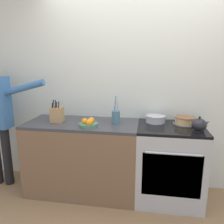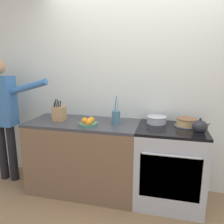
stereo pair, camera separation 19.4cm
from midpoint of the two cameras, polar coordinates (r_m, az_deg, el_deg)
The scene contains 10 objects.
ground_plane at distance 2.68m, azimuth 4.49°, elevation -24.45°, with size 16.00×16.00×0.00m, color #93704C.
wall_back at distance 2.80m, azimuth 6.10°, elevation 6.18°, with size 8.00×0.04×2.60m.
counter_cabinet at distance 2.84m, azimuth -9.58°, elevation -11.58°, with size 1.36×0.63×0.91m.
stove_range at distance 2.71m, azimuth 12.61°, elevation -12.98°, with size 0.75×0.66×0.91m.
layer_cake at distance 2.65m, azimuth 16.51°, elevation -2.28°, with size 0.27×0.27×0.09m.
tea_kettle at distance 2.45m, azimuth 19.77°, elevation -3.18°, with size 0.19×0.16×0.16m.
mixing_bowl at distance 2.67m, azimuth 9.26°, elevation -1.79°, with size 0.24×0.24×0.09m.
knife_block at distance 2.76m, azimuth -16.09°, elevation -0.63°, with size 0.14×0.14×0.28m.
utensil_crock at distance 2.57m, azimuth -1.13°, elevation -1.31°, with size 0.10×0.10×0.33m.
fruit_bowl at distance 2.50m, azimuth -8.36°, elevation -2.93°, with size 0.21×0.21×0.10m.
Camera 1 is at (0.06, -2.15, 1.62)m, focal length 35.00 mm.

